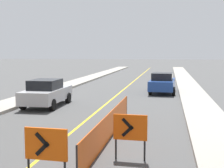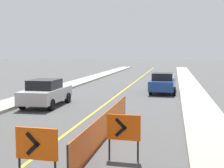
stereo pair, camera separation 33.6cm
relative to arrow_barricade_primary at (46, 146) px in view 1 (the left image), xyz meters
name	(u,v)px [view 1 (the left image)]	position (x,y,z in m)	size (l,w,h in m)	color
lane_stripe	(126,88)	(-0.99, 20.82, -0.99)	(0.12, 73.52, 0.01)	gold
sidewalk_left	(67,86)	(-6.53, 20.82, -0.91)	(1.98, 73.52, 0.17)	#9E998E
sidewalk_right	(189,88)	(4.55, 20.82, -0.91)	(1.98, 73.52, 0.17)	#9E998E
arrow_barricade_primary	(46,146)	(0.00, 0.00, 0.00)	(1.05, 0.11, 1.43)	#EF560C
arrow_barricade_secondary	(130,129)	(1.69, 2.22, -0.06)	(1.00, 0.11, 1.36)	#EF560C
safety_mesh_fence	(111,124)	(0.66, 4.58, -0.51)	(0.11, 8.55, 0.96)	#EF560C
parked_car_curb_near	(47,93)	(-4.27, 10.50, -0.19)	(1.94, 4.33, 1.59)	#B7B7BC
parked_car_curb_mid	(162,83)	(2.29, 17.75, -0.19)	(2.02, 4.39, 1.59)	navy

